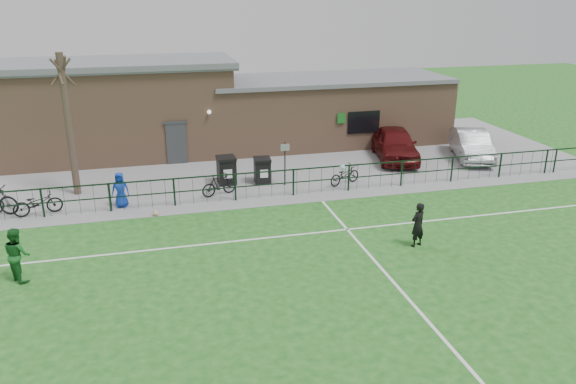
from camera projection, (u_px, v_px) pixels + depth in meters
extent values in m
plane|color=#1B5719|center=(330.00, 289.00, 16.57)|extent=(90.00, 90.00, 0.00)
cube|color=gray|center=(247.00, 161.00, 28.87)|extent=(34.00, 13.00, 0.02)
cube|color=white|center=(272.00, 199.00, 23.68)|extent=(28.00, 0.10, 0.01)
cube|color=white|center=(295.00, 235.00, 20.21)|extent=(28.00, 0.10, 0.01)
cube|color=white|center=(392.00, 281.00, 17.03)|extent=(0.10, 16.00, 0.01)
cube|color=black|center=(271.00, 184.00, 23.66)|extent=(28.00, 0.10, 1.20)
cylinder|color=#403027|center=(69.00, 126.00, 23.27)|extent=(0.30, 0.30, 6.00)
cube|color=black|center=(226.00, 171.00, 25.37)|extent=(0.81, 0.91, 1.17)
cube|color=black|center=(262.00, 171.00, 25.54)|extent=(0.77, 0.85, 1.07)
cylinder|color=black|center=(285.00, 164.00, 25.02)|extent=(0.07, 0.07, 2.00)
imported|color=#4F0E0F|center=(395.00, 144.00, 28.95)|extent=(3.03, 5.15, 1.65)
imported|color=#979A9E|center=(472.00, 145.00, 29.10)|extent=(2.93, 4.73, 1.47)
imported|color=black|center=(38.00, 203.00, 21.86)|extent=(1.92, 1.04, 0.96)
imported|color=black|center=(219.00, 185.00, 23.91)|extent=(1.67, 0.97, 0.97)
imported|color=black|center=(345.00, 175.00, 25.30)|extent=(1.78, 1.21, 0.89)
imported|color=#1237AD|center=(120.00, 190.00, 22.57)|extent=(0.78, 0.59, 1.45)
imported|color=black|center=(418.00, 225.00, 19.10)|extent=(0.67, 0.56, 1.58)
sphere|color=white|center=(343.00, 168.00, 21.54)|extent=(0.22, 0.22, 0.22)
imported|color=#1B6125|center=(17.00, 254.00, 16.84)|extent=(0.99, 1.04, 1.68)
sphere|color=silver|center=(156.00, 213.00, 21.87)|extent=(0.23, 0.23, 0.23)
cube|color=#9D7457|center=(237.00, 116.00, 31.02)|extent=(24.00, 5.00, 3.50)
cube|color=#9D7457|center=(115.00, 77.00, 28.77)|extent=(11.52, 5.00, 1.20)
cube|color=#575A5F|center=(114.00, 63.00, 28.53)|extent=(12.02, 5.40, 0.28)
cube|color=#575A5F|center=(328.00, 79.00, 31.61)|extent=(13.44, 5.30, 0.22)
cube|color=#383A3D|center=(177.00, 144.00, 28.14)|extent=(1.00, 0.08, 2.10)
cube|color=black|center=(364.00, 122.00, 30.27)|extent=(1.80, 0.08, 1.20)
cube|color=#19661E|center=(341.00, 118.00, 29.82)|extent=(0.45, 0.04, 0.55)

